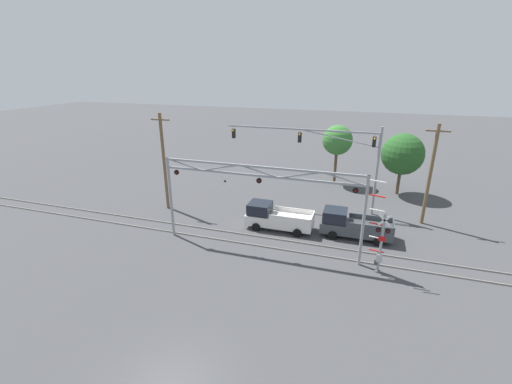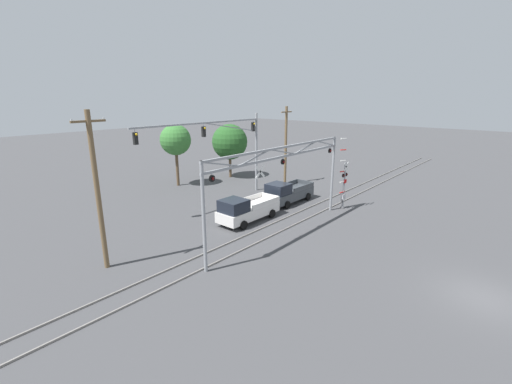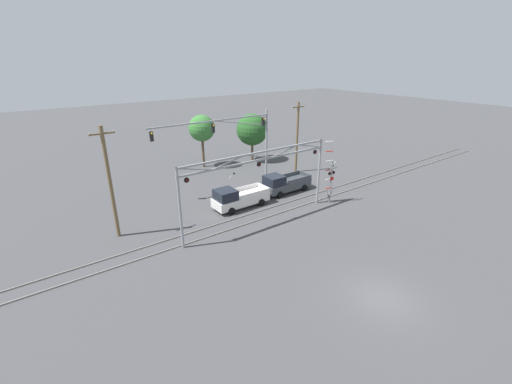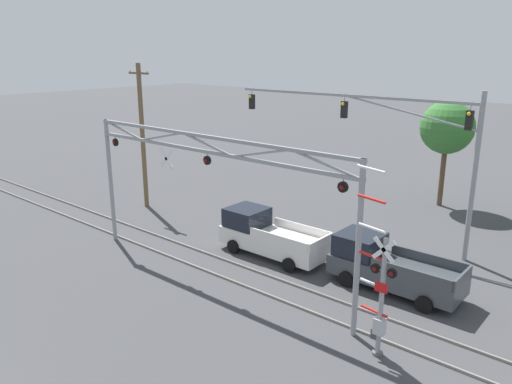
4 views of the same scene
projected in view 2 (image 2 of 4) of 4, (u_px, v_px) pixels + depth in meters
ground_plane at (485, 299)px, 16.81m from camera, size 200.00×200.00×0.00m
rail_track_near at (278, 233)px, 24.82m from camera, size 80.00×0.08×0.10m
rail_track_far at (263, 228)px, 25.73m from camera, size 80.00×0.08×0.10m
crossing_gantry at (282, 169)px, 23.35m from camera, size 14.51×0.26×6.37m
crossing_signal_mast at (344, 185)px, 29.77m from camera, size 1.58×0.35×6.30m
traffic_signal_span at (231, 140)px, 32.09m from camera, size 14.02×0.39×7.99m
pickup_truck_lead at (246, 210)px, 26.92m from camera, size 5.52×2.25×2.09m
pickup_truck_following at (287, 193)px, 31.65m from camera, size 5.49×2.25×2.09m
utility_pole_left at (97, 191)px, 18.68m from camera, size 1.80×0.28×8.96m
utility_pole_right at (286, 145)px, 37.60m from camera, size 1.80×0.28×8.56m
background_tree_beyond_span at (176, 140)px, 36.80m from camera, size 3.31×3.31×6.72m
background_tree_far_left_verge at (230, 142)px, 40.97m from camera, size 4.24×4.24×6.43m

